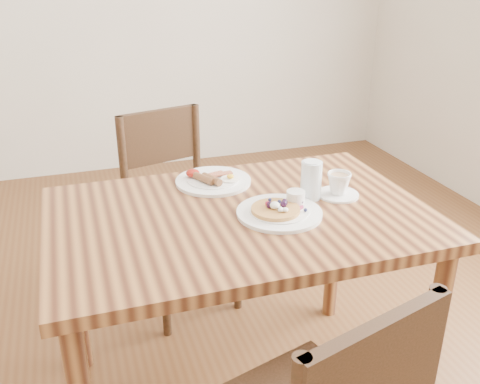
{
  "coord_description": "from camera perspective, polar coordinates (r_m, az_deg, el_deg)",
  "views": [
    {
      "loc": [
        -0.48,
        -1.45,
        1.49
      ],
      "look_at": [
        0.0,
        0.0,
        0.82
      ],
      "focal_mm": 40.0,
      "sensor_mm": 36.0,
      "label": 1
    }
  ],
  "objects": [
    {
      "name": "teacup_saucer",
      "position": [
        1.83,
        10.47,
        0.67
      ],
      "size": [
        0.14,
        0.14,
        0.08
      ],
      "color": "white",
      "rests_on": "dining_table"
    },
    {
      "name": "breakfast_plate",
      "position": [
        1.91,
        -2.99,
        1.29
      ],
      "size": [
        0.27,
        0.27,
        0.04
      ],
      "color": "white",
      "rests_on": "dining_table"
    },
    {
      "name": "dining_table",
      "position": [
        1.74,
        0.0,
        -5.08
      ],
      "size": [
        1.2,
        0.8,
        0.75
      ],
      "color": "#915B2E",
      "rests_on": "ground"
    },
    {
      "name": "pancake_plate",
      "position": [
        1.68,
        4.33,
        -1.92
      ],
      "size": [
        0.27,
        0.27,
        0.06
      ],
      "color": "white",
      "rests_on": "dining_table"
    },
    {
      "name": "chair_far",
      "position": [
        2.4,
        -6.9,
        -1.03
      ],
      "size": [
        0.51,
        0.51,
        0.88
      ],
      "rotation": [
        0.0,
        0.0,
        3.39
      ],
      "color": "#3F2417",
      "rests_on": "ground"
    },
    {
      "name": "water_glass",
      "position": [
        1.79,
        7.59,
        1.26
      ],
      "size": [
        0.07,
        0.07,
        0.13
      ],
      "primitive_type": "cylinder",
      "color": "silver",
      "rests_on": "dining_table"
    }
  ]
}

